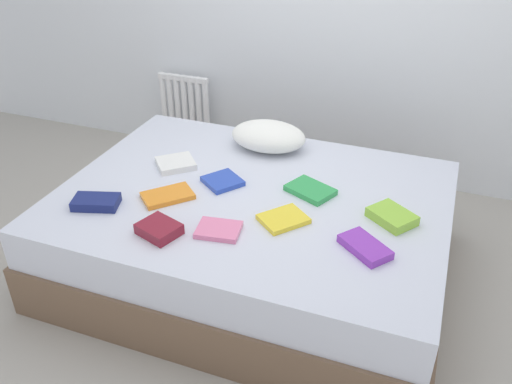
# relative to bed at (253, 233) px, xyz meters

# --- Properties ---
(ground_plane) EXTENTS (8.00, 8.00, 0.00)m
(ground_plane) POSITION_rel_bed_xyz_m (0.00, 0.00, -0.25)
(ground_plane) COLOR #9E998E
(bed) EXTENTS (2.00, 1.50, 0.50)m
(bed) POSITION_rel_bed_xyz_m (0.00, 0.00, 0.00)
(bed) COLOR brown
(bed) RESTS_ON ground
(radiator) EXTENTS (0.40, 0.04, 0.50)m
(radiator) POSITION_rel_bed_xyz_m (-1.01, 1.20, 0.12)
(radiator) COLOR white
(radiator) RESTS_ON ground
(pillow) EXTENTS (0.45, 0.33, 0.16)m
(pillow) POSITION_rel_bed_xyz_m (-0.10, 0.52, 0.33)
(pillow) COLOR white
(pillow) RESTS_ON bed
(textbook_green) EXTENTS (0.28, 0.24, 0.03)m
(textbook_green) POSITION_rel_bed_xyz_m (0.28, 0.11, 0.27)
(textbook_green) COLOR green
(textbook_green) RESTS_ON bed
(textbook_yellow) EXTENTS (0.26, 0.27, 0.02)m
(textbook_yellow) POSITION_rel_bed_xyz_m (0.23, -0.19, 0.27)
(textbook_yellow) COLOR yellow
(textbook_yellow) RESTS_ON bed
(textbook_blue) EXTENTS (0.25, 0.25, 0.03)m
(textbook_blue) POSITION_rel_bed_xyz_m (-0.19, 0.04, 0.27)
(textbook_blue) COLOR #2847B7
(textbook_blue) RESTS_ON bed
(textbook_white) EXTENTS (0.27, 0.27, 0.03)m
(textbook_white) POSITION_rel_bed_xyz_m (-0.51, 0.12, 0.27)
(textbook_white) COLOR white
(textbook_white) RESTS_ON bed
(textbook_navy) EXTENTS (0.25, 0.19, 0.05)m
(textbook_navy) POSITION_rel_bed_xyz_m (-0.68, -0.38, 0.28)
(textbook_navy) COLOR navy
(textbook_navy) RESTS_ON bed
(textbook_lime) EXTENTS (0.26, 0.25, 0.05)m
(textbook_lime) POSITION_rel_bed_xyz_m (0.71, 0.00, 0.28)
(textbook_lime) COLOR #8CC638
(textbook_lime) RESTS_ON bed
(textbook_maroon) EXTENTS (0.22, 0.20, 0.05)m
(textbook_maroon) POSITION_rel_bed_xyz_m (-0.27, -0.48, 0.28)
(textbook_maroon) COLOR maroon
(textbook_maroon) RESTS_ON bed
(textbook_purple) EXTENTS (0.26, 0.24, 0.04)m
(textbook_purple) POSITION_rel_bed_xyz_m (0.63, -0.28, 0.27)
(textbook_purple) COLOR purple
(textbook_purple) RESTS_ON bed
(textbook_orange) EXTENTS (0.28, 0.29, 0.03)m
(textbook_orange) POSITION_rel_bed_xyz_m (-0.39, -0.19, 0.27)
(textbook_orange) COLOR orange
(textbook_orange) RESTS_ON bed
(textbook_pink) EXTENTS (0.22, 0.18, 0.02)m
(textbook_pink) POSITION_rel_bed_xyz_m (-0.02, -0.37, 0.27)
(textbook_pink) COLOR pink
(textbook_pink) RESTS_ON bed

